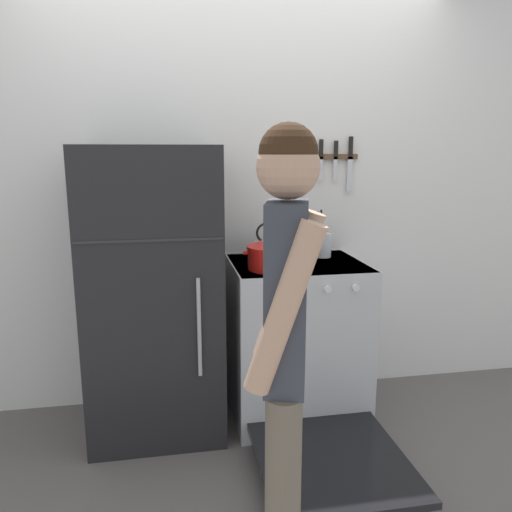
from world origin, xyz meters
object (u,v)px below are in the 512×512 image
refrigerator (154,293)px  person (286,347)px  stove_range (298,342)px  dutch_oven_pot (273,257)px  tea_kettle (266,248)px  utensil_jar (322,244)px

refrigerator → person: size_ratio=0.97×
stove_range → dutch_oven_pot: (-0.17, -0.09, 0.53)m
dutch_oven_pot → tea_kettle: bearing=87.0°
person → refrigerator: bearing=36.6°
stove_range → person: (-0.37, -1.19, 0.47)m
refrigerator → stove_range: bearing=-2.4°
refrigerator → utensil_jar: size_ratio=5.50×
dutch_oven_pot → person: bearing=-100.1°
person → tea_kettle: bearing=7.8°
stove_range → dutch_oven_pot: size_ratio=4.21×
stove_range → tea_kettle: bearing=133.4°
tea_kettle → dutch_oven_pot: bearing=-93.0°
refrigerator → person: (0.44, -1.22, 0.14)m
dutch_oven_pot → utensil_jar: utensil_jar is taller
tea_kettle → stove_range: bearing=-46.6°
refrigerator → utensil_jar: refrigerator is taller
utensil_jar → person: bearing=-112.2°
dutch_oven_pot → tea_kettle: 0.25m
utensil_jar → person: person is taller
stove_range → person: person is taller
refrigerator → utensil_jar: 1.03m
tea_kettle → utensil_jar: (0.34, 0.01, 0.01)m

